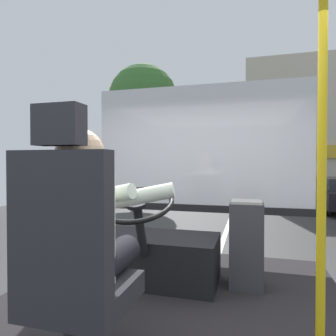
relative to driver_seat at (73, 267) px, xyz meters
name	(u,v)px	position (x,y,z in m)	size (l,w,h in m)	color
ground	(233,213)	(0.23, 9.38, -1.29)	(18.00, 44.00, 0.06)	#393939
driver_seat	(73,267)	(0.00, 0.00, 0.00)	(0.48, 0.48, 1.30)	black
bus_driver	(86,224)	(0.00, 0.12, 0.18)	(0.81, 0.57, 0.77)	black
steering_console	(154,255)	(0.00, 1.23, -0.32)	(1.10, 0.98, 0.85)	black
handrail_pole	(322,168)	(1.15, 0.40, 0.47)	(0.04, 0.04, 2.03)	gold
fare_box	(246,244)	(0.78, 1.32, -0.19)	(0.27, 0.25, 0.73)	#333338
windshield_panel	(199,162)	(0.23, 2.20, 0.50)	(2.50, 0.08, 1.48)	silver
street_tree	(143,100)	(-3.78, 11.19, 3.27)	(3.03, 3.03, 6.09)	#4C3828
shop_building	(334,131)	(5.26, 16.96, 2.21)	(9.36, 6.08, 6.94)	#BCB29E
parked_car_white	(317,182)	(4.39, 16.83, -0.61)	(1.95, 4.21, 1.27)	silver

